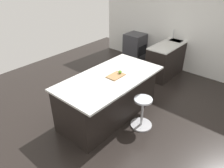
# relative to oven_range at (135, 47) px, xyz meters

# --- Properties ---
(ground_plane) EXTENTS (7.68, 7.68, 0.00)m
(ground_plane) POSITION_rel_oven_range_xyz_m (2.60, 1.44, -0.45)
(ground_plane) COLOR black
(interior_partition_left) EXTENTS (0.12, 5.71, 2.93)m
(interior_partition_left) POSITION_rel_oven_range_xyz_m (-0.35, 1.44, 1.02)
(interior_partition_left) COLOR silver
(interior_partition_left) RESTS_ON ground_plane
(sink_cabinet) EXTENTS (1.96, 0.60, 1.21)m
(sink_cabinet) POSITION_rel_oven_range_xyz_m (-0.00, 1.33, 0.02)
(sink_cabinet) COLOR black
(sink_cabinet) RESTS_ON ground_plane
(oven_range) EXTENTS (0.60, 0.61, 0.90)m
(oven_range) POSITION_rel_oven_range_xyz_m (0.00, 0.00, 0.00)
(oven_range) COLOR #38383D
(oven_range) RESTS_ON ground_plane
(kitchen_island) EXTENTS (2.24, 1.16, 0.95)m
(kitchen_island) POSITION_rel_oven_range_xyz_m (2.86, 1.35, 0.03)
(kitchen_island) COLOR black
(kitchen_island) RESTS_ON ground_plane
(stool_by_window) EXTENTS (0.44, 0.44, 0.66)m
(stool_by_window) POSITION_rel_oven_range_xyz_m (2.70, 2.10, -0.14)
(stool_by_window) COLOR #B7B7BC
(stool_by_window) RESTS_ON ground_plane
(cutting_board) EXTENTS (0.36, 0.24, 0.02)m
(cutting_board) POSITION_rel_oven_range_xyz_m (2.76, 1.46, 0.51)
(cutting_board) COLOR olive
(cutting_board) RESTS_ON kitchen_island
(apple_green) EXTENTS (0.07, 0.07, 0.07)m
(apple_green) POSITION_rel_oven_range_xyz_m (2.64, 1.47, 0.56)
(apple_green) COLOR #609E2D
(apple_green) RESTS_ON cutting_board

